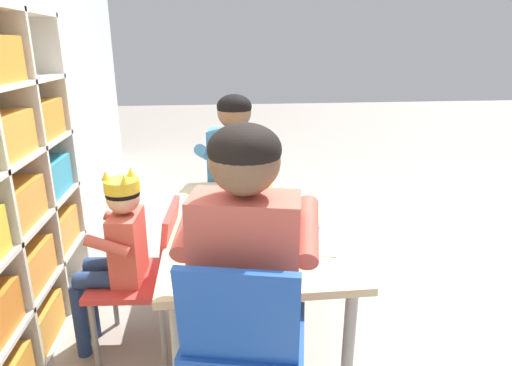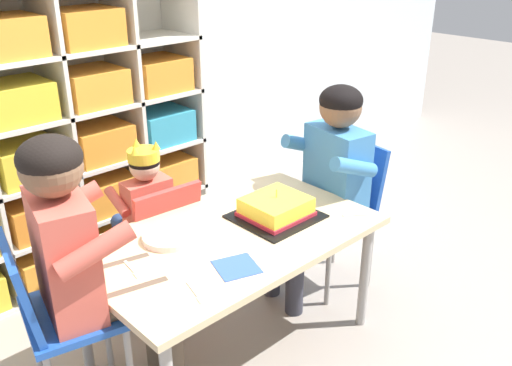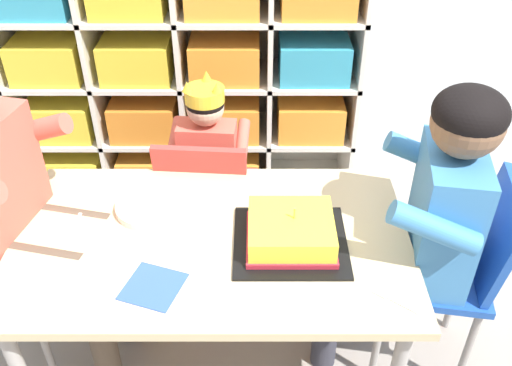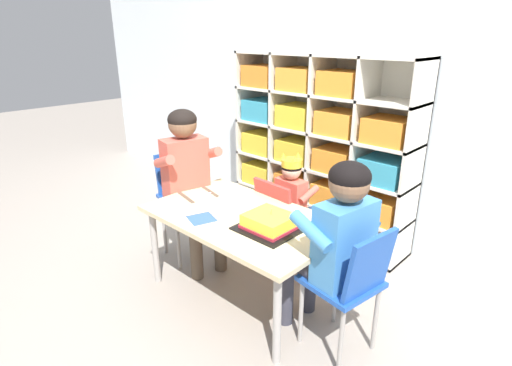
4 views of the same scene
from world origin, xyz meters
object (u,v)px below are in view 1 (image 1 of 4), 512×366
Objects in this scene: adult_helper_seated at (248,256)px; classroom_chair_guest_side at (237,192)px; activity_table at (250,232)px; paper_plate_stack at (222,240)px; fork_at_table_front_edge at (320,255)px; classroom_chair_blue at (148,269)px; child_with_crown at (117,243)px; fork_near_cake_tray at (285,185)px; fork_beside_plate_stack at (251,269)px; classroom_chair_adult_side at (243,339)px; guest_at_table_side at (234,166)px; birthday_cake_on_tray at (250,196)px.

adult_helper_seated is 1.51× the size of classroom_chair_guest_side.
adult_helper_seated is at bearing 174.05° from activity_table.
adult_helper_seated is 0.40m from paper_plate_stack.
fork_at_table_front_edge reaches higher than activity_table.
fork_at_table_front_edge is at bearing -146.85° from activity_table.
classroom_chair_blue is 0.17m from child_with_crown.
fork_near_cake_tray is (0.52, -0.79, 0.05)m from child_with_crown.
paper_plate_stack reaches higher than fork_near_cake_tray.
child_with_crown is 0.95m from fork_near_cake_tray.
fork_at_table_front_edge and fork_beside_plate_stack have the same top height.
classroom_chair_guest_side is at bearing 155.52° from classroom_chair_blue.
classroom_chair_blue is 0.85× the size of classroom_chair_adult_side.
adult_helper_seated is 8.08× the size of fork_at_table_front_edge.
adult_helper_seated is at bearing 53.47° from fork_at_table_front_edge.
adult_helper_seated is at bearing 47.74° from child_with_crown.
guest_at_table_side reaches higher than classroom_chair_adult_side.
classroom_chair_adult_side is at bearing 62.63° from fork_at_table_front_edge.
classroom_chair_guest_side is 2.22× the size of birthday_cake_on_tray.
activity_table is at bearing 98.88° from child_with_crown.
classroom_chair_guest_side is at bearing 3.67° from birthday_cake_on_tray.
activity_table is 0.69m from classroom_chair_adult_side.
adult_helper_seated is 0.81m from birthday_cake_on_tray.
paper_plate_stack is at bearing -7.60° from fork_at_table_front_edge.
fork_at_table_front_edge is at bearing -112.37° from paper_plate_stack.
birthday_cake_on_tray is at bearing -87.26° from fork_beside_plate_stack.
classroom_chair_adult_side is 1.05× the size of classroom_chair_guest_side.
classroom_chair_adult_side is 6.04× the size of fork_beside_plate_stack.
classroom_chair_blue is 1.99× the size of birthday_cake_on_tray.
activity_table is 1.44× the size of child_with_crown.
fork_at_table_front_edge is at bearing -68.71° from classroom_chair_guest_side.
classroom_chair_guest_side is 3.45× the size of paper_plate_stack.
fork_at_table_front_edge is (-0.34, -0.22, 0.05)m from activity_table.
guest_at_table_side is at bearing -90.00° from classroom_chair_guest_side.
child_with_crown is (0.01, 0.11, 0.13)m from classroom_chair_blue.
classroom_chair_guest_side is (1.30, -0.05, -0.25)m from adult_helper_seated.
guest_at_table_side is 0.82m from paper_plate_stack.
adult_helper_seated is 10.08× the size of fork_near_cake_tray.
classroom_chair_adult_side is 0.47m from fork_at_table_front_edge.
fork_beside_plate_stack is at bearing -85.65° from adult_helper_seated.
activity_table is 1.07× the size of adult_helper_seated.
classroom_chair_blue is at bearing -47.75° from classroom_chair_adult_side.
fork_near_cake_tray is at bearing -92.68° from classroom_chair_adult_side.
birthday_cake_on_tray is 0.61m from fork_at_table_front_edge.
birthday_cake_on_tray is at bearing -82.92° from adult_helper_seated.
birthday_cake_on_tray reaches higher than paper_plate_stack.
fork_beside_plate_stack is 0.94m from fork_near_cake_tray.
activity_table is 1.79× the size of classroom_chair_blue.
paper_plate_stack is (-0.20, 0.13, 0.06)m from activity_table.
child_with_crown is 0.74× the size of adult_helper_seated.
classroom_chair_blue is 0.75m from fork_at_table_front_edge.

